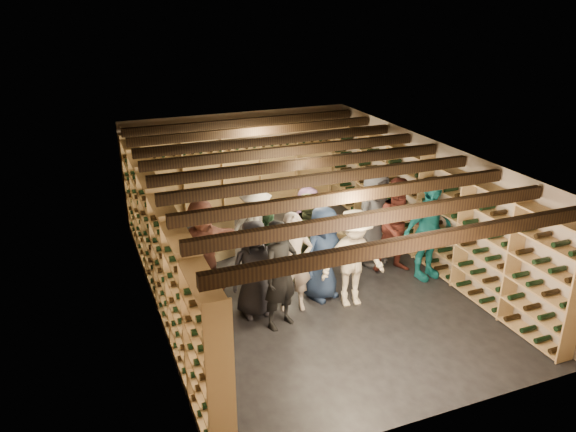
% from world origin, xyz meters
% --- Properties ---
extents(ground, '(8.00, 8.00, 0.00)m').
position_xyz_m(ground, '(0.00, 0.00, 0.00)').
color(ground, black).
rests_on(ground, ground).
extents(walls, '(5.52, 8.02, 2.40)m').
position_xyz_m(walls, '(0.00, 0.00, 1.20)').
color(walls, tan).
rests_on(walls, ground).
extents(ceiling, '(5.50, 8.00, 0.01)m').
position_xyz_m(ceiling, '(0.00, 0.00, 2.40)').
color(ceiling, beige).
rests_on(ceiling, walls).
extents(ceiling_joists, '(5.40, 7.12, 0.18)m').
position_xyz_m(ceiling_joists, '(0.00, 0.00, 2.26)').
color(ceiling_joists, black).
rests_on(ceiling_joists, ground).
extents(wine_rack_left, '(0.32, 7.50, 2.15)m').
position_xyz_m(wine_rack_left, '(-2.57, 0.00, 1.08)').
color(wine_rack_left, '#9F774D').
rests_on(wine_rack_left, ground).
extents(wine_rack_right, '(0.32, 7.50, 2.15)m').
position_xyz_m(wine_rack_right, '(2.57, 0.00, 1.08)').
color(wine_rack_right, '#9F774D').
rests_on(wine_rack_right, ground).
extents(wine_rack_back, '(4.70, 0.30, 2.15)m').
position_xyz_m(wine_rack_back, '(0.00, 3.83, 1.07)').
color(wine_rack_back, '#9F774D').
rests_on(wine_rack_back, ground).
extents(crate_stack_left, '(0.57, 0.46, 0.85)m').
position_xyz_m(crate_stack_left, '(-1.18, 1.51, 0.42)').
color(crate_stack_left, tan).
rests_on(crate_stack_left, ground).
extents(crate_stack_right, '(0.52, 0.36, 0.68)m').
position_xyz_m(crate_stack_right, '(0.89, 1.30, 0.34)').
color(crate_stack_right, tan).
rests_on(crate_stack_right, ground).
extents(crate_loose, '(0.59, 0.50, 0.17)m').
position_xyz_m(crate_loose, '(1.50, 1.30, 0.09)').
color(crate_loose, tan).
rests_on(crate_loose, ground).
extents(person_0, '(0.82, 0.54, 1.67)m').
position_xyz_m(person_0, '(-1.20, -0.80, 0.83)').
color(person_0, black).
rests_on(person_0, ground).
extents(person_1, '(0.78, 0.65, 1.82)m').
position_xyz_m(person_1, '(-0.94, -1.30, 0.91)').
color(person_1, black).
rests_on(person_1, ground).
extents(person_2, '(1.00, 0.91, 1.68)m').
position_xyz_m(person_2, '(0.13, 0.01, 0.84)').
color(person_2, '#525D38').
rests_on(person_2, ground).
extents(person_3, '(1.19, 0.77, 1.74)m').
position_xyz_m(person_3, '(0.43, -1.13, 0.87)').
color(person_3, beige).
rests_on(person_3, ground).
extents(person_4, '(1.17, 0.63, 1.90)m').
position_xyz_m(person_4, '(2.18, -0.75, 0.95)').
color(person_4, '#167379').
rests_on(person_4, ground).
extents(person_5, '(1.73, 0.98, 1.78)m').
position_xyz_m(person_5, '(-1.83, 0.18, 0.89)').
color(person_5, brown).
rests_on(person_5, ground).
extents(person_6, '(0.97, 0.79, 1.70)m').
position_xyz_m(person_6, '(0.06, -0.72, 0.85)').
color(person_6, '#1A2947').
rests_on(person_6, ground).
extents(person_7, '(0.71, 0.55, 1.74)m').
position_xyz_m(person_7, '(-0.56, -0.90, 0.87)').
color(person_7, gray).
rests_on(person_7, ground).
extents(person_8, '(1.06, 0.91, 1.87)m').
position_xyz_m(person_8, '(1.82, -0.34, 0.93)').
color(person_8, '#481C16').
rests_on(person_8, ground).
extents(person_9, '(1.19, 0.88, 1.65)m').
position_xyz_m(person_9, '(-0.62, 0.85, 0.82)').
color(person_9, '#A9A499').
rests_on(person_9, ground).
extents(person_10, '(0.97, 0.63, 1.53)m').
position_xyz_m(person_10, '(-0.70, -0.02, 0.77)').
color(person_10, '#2B5134').
rests_on(person_10, ground).
extents(person_11, '(1.58, 0.86, 1.63)m').
position_xyz_m(person_11, '(0.33, 0.52, 0.81)').
color(person_11, slate).
rests_on(person_11, ground).
extents(person_12, '(1.10, 0.94, 1.92)m').
position_xyz_m(person_12, '(1.55, 0.14, 0.96)').
color(person_12, '#37383C').
rests_on(person_12, ground).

